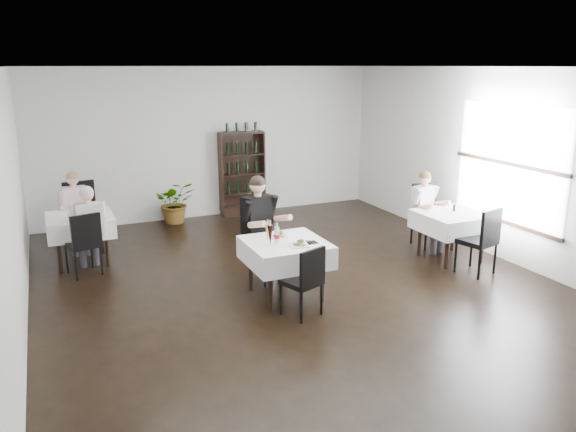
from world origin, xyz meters
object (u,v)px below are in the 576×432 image
at_px(potted_tree, 175,202).
at_px(wine_shelf, 242,174).
at_px(diner_main, 261,221).
at_px(main_table, 286,252).

bearing_deg(potted_tree, wine_shelf, 4.55).
xyz_separation_m(potted_tree, diner_main, (0.46, -3.52, 0.47)).
xyz_separation_m(main_table, diner_main, (-0.08, 0.68, 0.27)).
xyz_separation_m(wine_shelf, main_table, (-0.90, -4.31, -0.23)).
distance_m(wine_shelf, main_table, 4.41).
xyz_separation_m(wine_shelf, diner_main, (-0.98, -3.63, 0.04)).
distance_m(wine_shelf, potted_tree, 1.50).
bearing_deg(wine_shelf, main_table, -101.78).
bearing_deg(diner_main, wine_shelf, 74.94).
distance_m(main_table, potted_tree, 4.24).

